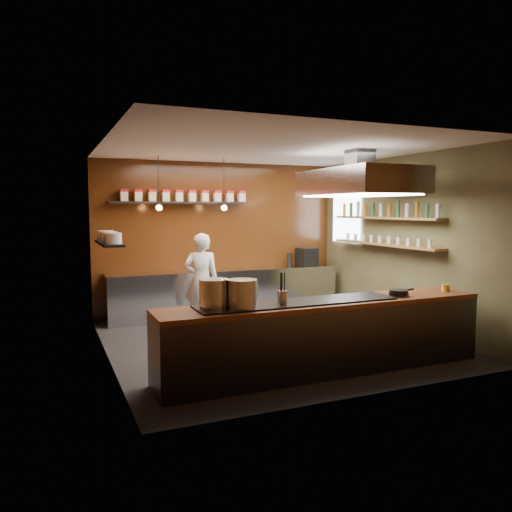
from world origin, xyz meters
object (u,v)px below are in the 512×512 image
stockpot_large (214,293)px  espresso_machine (307,256)px  extractor_hood (359,182)px  stockpot_small (243,293)px  chef (201,281)px

stockpot_large → espresso_machine: (3.29, 3.73, -0.02)m
extractor_hood → stockpot_large: 3.30m
stockpot_small → chef: size_ratio=0.21×
stockpot_small → espresso_machine: 4.90m
extractor_hood → espresso_machine: 3.02m
extractor_hood → stockpot_small: (-2.47, -1.27, -1.40)m
espresso_machine → chef: size_ratio=0.22×
stockpot_large → chef: (0.70, 2.84, -0.27)m
espresso_machine → stockpot_small: bearing=-132.8°
stockpot_small → chef: chef is taller
extractor_hood → chef: 3.16m
extractor_hood → stockpot_small: 3.11m
extractor_hood → chef: bearing=140.2°
chef → stockpot_small: bearing=95.8°
extractor_hood → espresso_machine: (0.52, 2.61, -1.42)m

